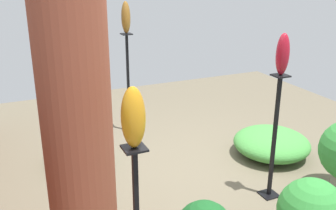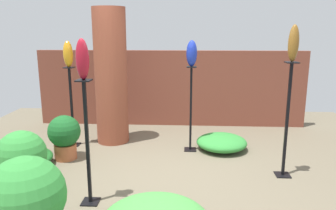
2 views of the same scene
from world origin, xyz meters
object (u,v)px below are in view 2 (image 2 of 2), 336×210
at_px(art_vase_ruby, 82,59).
at_px(art_vase_bronze, 294,43).
at_px(potted_plant_front_right, 22,157).
at_px(art_vase_amber, 68,54).
at_px(brick_pillar, 111,77).
at_px(pedestal_cobalt, 191,112).
at_px(pedestal_amber, 72,110).
at_px(potted_plant_near_pillar, 26,199).
at_px(pedestal_bronze, 287,125).
at_px(potted_plant_back_center, 64,135).
at_px(pedestal_ruby, 88,148).
at_px(art_vase_cobalt, 192,53).

xyz_separation_m(art_vase_ruby, art_vase_bronze, (2.48, 0.88, 0.14)).
xyz_separation_m(art_vase_bronze, potted_plant_front_right, (-3.43, -0.57, -1.41)).
bearing_deg(potted_plant_front_right, art_vase_amber, 86.81).
distance_m(brick_pillar, pedestal_cobalt, 1.55).
height_order(pedestal_amber, potted_plant_front_right, pedestal_amber).
bearing_deg(potted_plant_front_right, pedestal_cobalt, 35.03).
distance_m(art_vase_ruby, potted_plant_near_pillar, 1.49).
xyz_separation_m(pedestal_amber, potted_plant_near_pillar, (0.55, -2.81, -0.13)).
xyz_separation_m(pedestal_cobalt, art_vase_ruby, (-1.20, -1.81, 1.03)).
height_order(pedestal_bronze, potted_plant_front_right, pedestal_bronze).
bearing_deg(potted_plant_near_pillar, brick_pillar, 88.12).
height_order(pedestal_cobalt, art_vase_bronze, art_vase_bronze).
distance_m(pedestal_bronze, potted_plant_back_center, 3.31).
bearing_deg(art_vase_bronze, art_vase_ruby, -160.52).
relative_size(pedestal_ruby, pedestal_bronze, 0.92).
bearing_deg(pedestal_bronze, art_vase_cobalt, 143.99).
distance_m(art_vase_cobalt, art_vase_amber, 2.06).
bearing_deg(potted_plant_near_pillar, art_vase_bronze, 31.99).
xyz_separation_m(potted_plant_back_center, potted_plant_near_pillar, (0.47, -2.18, 0.12)).
relative_size(brick_pillar, art_vase_ruby, 5.36).
relative_size(pedestal_ruby, potted_plant_front_right, 1.91).
distance_m(pedestal_cobalt, potted_plant_near_pillar, 3.08).
relative_size(brick_pillar, pedestal_amber, 1.72).
bearing_deg(art_vase_cobalt, pedestal_ruby, -123.43).
relative_size(art_vase_ruby, art_vase_bronze, 0.94).
relative_size(pedestal_bronze, potted_plant_back_center, 2.26).
xyz_separation_m(pedestal_ruby, pedestal_amber, (-0.86, 1.94, -0.04)).
bearing_deg(potted_plant_back_center, pedestal_bronze, -7.66).
bearing_deg(pedestal_cobalt, art_vase_cobalt, 0.00).
xyz_separation_m(pedestal_ruby, potted_plant_near_pillar, (-0.31, -0.87, -0.17)).
bearing_deg(pedestal_cobalt, pedestal_ruby, -123.43).
relative_size(pedestal_cobalt, art_vase_cobalt, 3.43).
height_order(art_vase_ruby, potted_plant_back_center, art_vase_ruby).
xyz_separation_m(pedestal_ruby, art_vase_bronze, (2.48, 0.88, 1.15)).
bearing_deg(brick_pillar, art_vase_amber, -158.38).
height_order(brick_pillar, pedestal_bronze, brick_pillar).
bearing_deg(art_vase_ruby, art_vase_bronze, 19.48).
height_order(art_vase_ruby, art_vase_cobalt, art_vase_ruby).
height_order(pedestal_ruby, potted_plant_back_center, pedestal_ruby).
relative_size(brick_pillar, pedestal_bronze, 1.50).
xyz_separation_m(art_vase_bronze, potted_plant_back_center, (-3.26, 0.44, -1.43)).
distance_m(art_vase_ruby, art_vase_bronze, 2.63).
distance_m(pedestal_bronze, potted_plant_front_right, 3.49).
bearing_deg(brick_pillar, potted_plant_near_pillar, -91.88).
bearing_deg(pedestal_bronze, pedestal_amber, 162.33).
distance_m(pedestal_ruby, pedestal_amber, 2.12).
bearing_deg(art_vase_bronze, pedestal_amber, 162.33).
bearing_deg(potted_plant_back_center, potted_plant_front_right, -99.78).
bearing_deg(art_vase_cobalt, art_vase_ruby, -123.43).
height_order(pedestal_bronze, pedestal_amber, pedestal_bronze).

